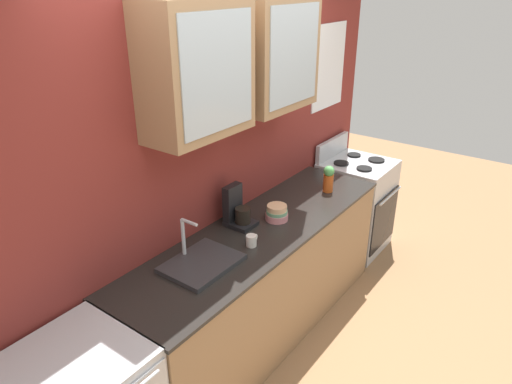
{
  "coord_description": "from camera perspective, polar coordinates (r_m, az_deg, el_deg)",
  "views": [
    {
      "loc": [
        -2.32,
        -1.65,
        2.49
      ],
      "look_at": [
        -0.07,
        0.0,
        1.2
      ],
      "focal_mm": 32.78,
      "sensor_mm": 36.0,
      "label": 1
    }
  ],
  "objects": [
    {
      "name": "ground_plane",
      "position": [
        3.78,
        0.63,
        -16.43
      ],
      "size": [
        10.0,
        10.0,
        0.0
      ],
      "primitive_type": "plane",
      "color": "#936B47"
    },
    {
      "name": "bowl_stack",
      "position": [
        3.35,
        2.56,
        -2.56
      ],
      "size": [
        0.16,
        0.16,
        0.11
      ],
      "color": "#D87F84",
      "rests_on": "counter"
    },
    {
      "name": "stove_range",
      "position": [
        4.69,
        11.96,
        -1.49
      ],
      "size": [
        0.61,
        0.66,
        1.08
      ],
      "color": "silver",
      "rests_on": "ground_plane"
    },
    {
      "name": "cup_near_sink",
      "position": [
        3.04,
        -0.55,
        -5.93
      ],
      "size": [
        0.1,
        0.07,
        0.08
      ],
      "color": "silver",
      "rests_on": "counter"
    },
    {
      "name": "coffee_maker",
      "position": [
        3.27,
        -2.31,
        -2.27
      ],
      "size": [
        0.17,
        0.2,
        0.29
      ],
      "color": "black",
      "rests_on": "counter"
    },
    {
      "name": "back_wall_unit",
      "position": [
        3.21,
        -4.05,
        6.69
      ],
      "size": [
        4.06,
        0.42,
        2.68
      ],
      "color": "maroon",
      "rests_on": "ground_plane"
    },
    {
      "name": "counter",
      "position": [
        3.5,
        0.67,
        -10.89
      ],
      "size": [
        2.43,
        0.66,
        0.9
      ],
      "color": "#93704C",
      "rests_on": "ground_plane"
    },
    {
      "name": "sink_faucet",
      "position": [
        2.88,
        -6.7,
        -8.51
      ],
      "size": [
        0.45,
        0.35,
        0.28
      ],
      "color": "#2D2D30",
      "rests_on": "counter"
    },
    {
      "name": "vase",
      "position": [
        3.81,
        8.84,
        1.67
      ],
      "size": [
        0.09,
        0.09,
        0.22
      ],
      "color": "#BF4C19",
      "rests_on": "counter"
    }
  ]
}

